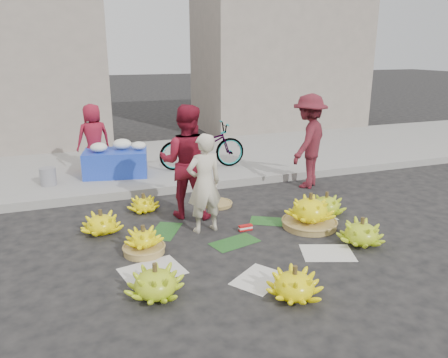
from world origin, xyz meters
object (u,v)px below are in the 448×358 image
object	(u,v)px
bicycle	(202,146)
banana_bunch_4	(310,212)
vendor_cream	(204,184)
banana_bunch_0	(144,242)
flower_table	(116,161)

from	to	relation	value
bicycle	banana_bunch_4	bearing A→B (deg)	-165.90
vendor_cream	banana_bunch_0	bearing A→B (deg)	15.92
vendor_cream	flower_table	size ratio (longest dim) A/B	1.08
banana_bunch_0	vendor_cream	xyz separation A→B (m)	(0.95, 0.41, 0.55)
banana_bunch_0	flower_table	bearing A→B (deg)	88.76
banana_bunch_0	vendor_cream	distance (m)	1.17
banana_bunch_4	bicycle	size ratio (longest dim) A/B	0.52
banana_bunch_4	bicycle	xyz separation A→B (m)	(-0.62, 3.26, 0.36)
flower_table	bicycle	world-z (taller)	bicycle
flower_table	bicycle	bearing A→B (deg)	9.02
flower_table	banana_bunch_0	bearing A→B (deg)	-79.95
banana_bunch_4	flower_table	size ratio (longest dim) A/B	0.71
banana_bunch_4	bicycle	bearing A→B (deg)	100.70
banana_bunch_4	flower_table	xyz separation A→B (m)	(-2.36, 3.33, 0.17)
banana_bunch_4	vendor_cream	bearing A→B (deg)	165.35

